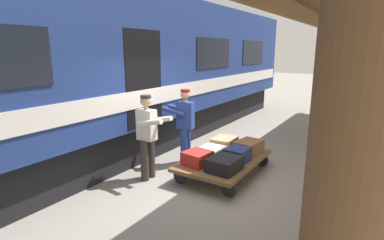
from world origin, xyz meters
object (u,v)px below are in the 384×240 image
at_px(suitcase_tan_vintage, 224,143).
at_px(suitcase_brown_leather, 249,147).
at_px(suitcase_cream_canvas, 212,152).
at_px(suitcase_red_plastic, 197,158).
at_px(luggage_cart, 224,161).
at_px(suitcase_black_hardshell, 224,164).
at_px(porter_by_door, 148,135).
at_px(train_car, 95,71).
at_px(porter_in_overalls, 185,124).
at_px(suitcase_navy_fabric, 237,155).

relative_size(suitcase_tan_vintage, suitcase_brown_leather, 0.93).
height_order(suitcase_cream_canvas, suitcase_red_plastic, suitcase_red_plastic).
relative_size(luggage_cart, suitcase_black_hardshell, 3.57).
height_order(suitcase_tan_vintage, porter_by_door, porter_by_door).
bearing_deg(suitcase_cream_canvas, suitcase_tan_vintage, -90.00).
bearing_deg(suitcase_red_plastic, suitcase_brown_leather, -116.40).
xyz_separation_m(train_car, porter_in_overalls, (-2.05, -0.67, -1.14)).
bearing_deg(porter_in_overalls, suitcase_cream_canvas, 170.92).
height_order(train_car, suitcase_red_plastic, train_car).
relative_size(suitcase_red_plastic, porter_by_door, 0.28).
bearing_deg(suitcase_tan_vintage, suitcase_brown_leather, 180.00).
xyz_separation_m(luggage_cart, suitcase_navy_fabric, (-0.29, 0.00, 0.19)).
distance_m(suitcase_tan_vintage, porter_in_overalls, 1.01).
bearing_deg(porter_by_door, porter_in_overalls, -95.53).
relative_size(suitcase_tan_vintage, porter_in_overalls, 0.33).
distance_m(luggage_cart, suitcase_brown_leather, 0.69).
relative_size(train_car, suitcase_navy_fabric, 36.44).
relative_size(suitcase_navy_fabric, porter_by_door, 0.28).
bearing_deg(luggage_cart, porter_by_door, 40.77).
distance_m(suitcase_cream_canvas, suitcase_red_plastic, 0.59).
relative_size(luggage_cart, porter_in_overalls, 1.26).
relative_size(train_car, suitcase_tan_vintage, 31.20).
distance_m(suitcase_red_plastic, porter_in_overalls, 1.14).
distance_m(suitcase_brown_leather, suitcase_navy_fabric, 0.59).
relative_size(suitcase_red_plastic, suitcase_navy_fabric, 1.02).
bearing_deg(train_car, suitcase_brown_leather, -161.51).
distance_m(train_car, suitcase_tan_vintage, 3.43).
height_order(luggage_cart, suitcase_black_hardshell, suitcase_black_hardshell).
distance_m(train_car, suitcase_brown_leather, 3.93).
bearing_deg(porter_in_overalls, porter_by_door, 84.47).
bearing_deg(suitcase_cream_canvas, porter_in_overalls, -9.08).
distance_m(porter_in_overalls, porter_by_door, 1.14).
relative_size(suitcase_cream_canvas, porter_by_door, 0.34).
bearing_deg(suitcase_red_plastic, suitcase_cream_canvas, -90.00).
xyz_separation_m(suitcase_navy_fabric, porter_in_overalls, (1.36, -0.12, 0.44)).
relative_size(suitcase_cream_canvas, suitcase_black_hardshell, 0.97).
bearing_deg(suitcase_brown_leather, porter_in_overalls, 19.01).
distance_m(suitcase_cream_canvas, porter_in_overalls, 0.92).
xyz_separation_m(suitcase_cream_canvas, suitcase_red_plastic, (0.00, 0.59, 0.04)).
bearing_deg(porter_in_overalls, suitcase_red_plastic, 137.18).
bearing_deg(suitcase_tan_vintage, suitcase_black_hardshell, 116.40).
bearing_deg(suitcase_brown_leather, luggage_cart, 63.60).
height_order(suitcase_cream_canvas, suitcase_navy_fabric, suitcase_navy_fabric).
relative_size(suitcase_cream_canvas, suitcase_tan_vintage, 1.05).
xyz_separation_m(luggage_cart, suitcase_brown_leather, (-0.29, -0.59, 0.18)).
height_order(suitcase_cream_canvas, suitcase_brown_leather, suitcase_brown_leather).
bearing_deg(suitcase_tan_vintage, suitcase_red_plastic, 90.00).
xyz_separation_m(suitcase_red_plastic, suitcase_black_hardshell, (-0.59, 0.00, -0.00)).
relative_size(suitcase_red_plastic, porter_in_overalls, 0.28).
xyz_separation_m(luggage_cart, suitcase_tan_vintage, (0.29, -0.59, 0.18)).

